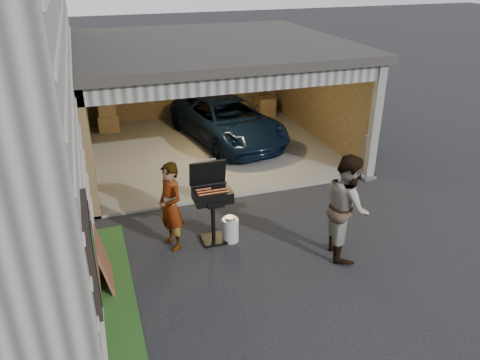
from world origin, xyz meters
The scene contains 9 objects.
ground centered at (0.00, 0.00, 0.00)m, with size 80.00×80.00×0.00m, color black.
garage centered at (0.76, 6.79, 1.87)m, with size 6.80×6.30×2.90m.
minivan centered at (1.34, 6.80, 0.60)m, with size 1.98×4.28×1.19m, color black.
woman centered at (-1.16, 2.06, 0.82)m, with size 0.60×0.39×1.65m, color silver.
man centered at (1.68, 0.90, 0.95)m, with size 0.92×0.72×1.89m, color #4F2B1F.
bbq_grill centered at (-0.41, 2.04, 0.89)m, with size 0.68×0.59×1.51m.
propane_tank centered at (-0.10, 1.91, 0.23)m, with size 0.30×0.30×0.45m, color #B0B1AC.
plywood_panel centered at (-2.40, 1.31, 0.48)m, with size 0.04×0.88×0.98m, color #51281B.
hand_truck centered at (3.80, 3.47, 0.21)m, with size 0.48×0.39×1.11m.
Camera 1 is at (-2.28, -5.18, 4.83)m, focal length 35.00 mm.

